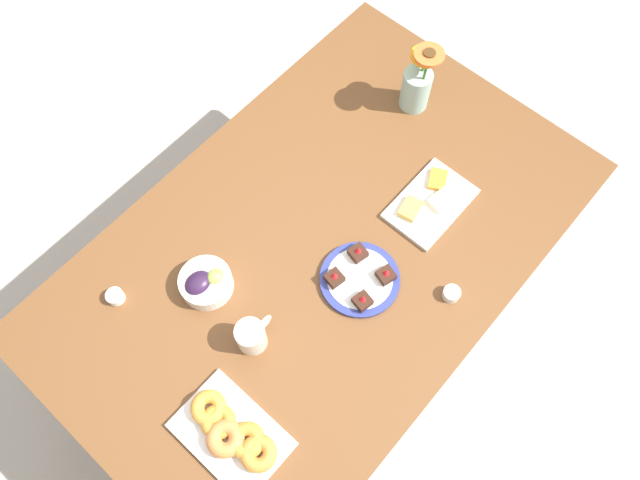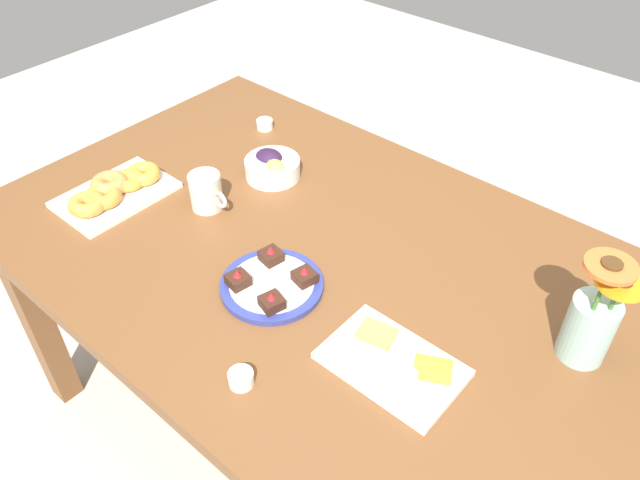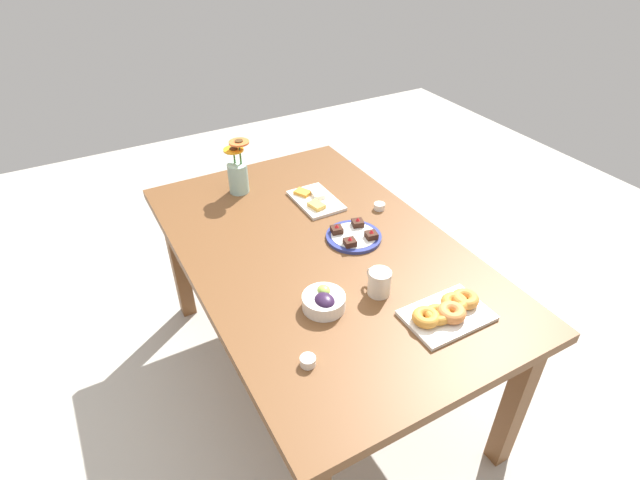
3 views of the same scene
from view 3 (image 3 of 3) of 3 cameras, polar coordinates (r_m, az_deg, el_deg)
ground_plane at (r=2.46m, az=0.00°, el=-14.93°), size 6.00×6.00×0.00m
dining_table at (r=2.00m, az=0.00°, el=-2.92°), size 1.60×1.00×0.74m
coffee_mug at (r=1.73m, az=6.78°, el=-4.80°), size 0.11×0.08×0.09m
grape_bowl at (r=1.67m, az=0.45°, el=-6.99°), size 0.15×0.15×0.07m
cheese_platter at (r=2.23m, az=-0.55°, el=4.61°), size 0.26×0.17×0.03m
croissant_platter at (r=1.70m, az=14.36°, el=-7.87°), size 0.19×0.29×0.05m
jam_cup_honey at (r=2.19m, az=6.81°, el=3.87°), size 0.05×0.05×0.03m
jam_cup_berry at (r=1.51m, az=-1.39°, el=-13.63°), size 0.05×0.05×0.03m
dessert_plate at (r=2.00m, az=3.87°, el=0.47°), size 0.22×0.22×0.05m
flower_vase at (r=2.31m, az=-9.35°, el=7.40°), size 0.11×0.11×0.25m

